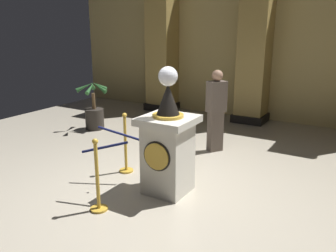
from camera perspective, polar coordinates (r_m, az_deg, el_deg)
The scene contains 10 objects.
ground_plane at distance 5.64m, azimuth -1.27°, elevation -9.45°, with size 11.64×11.64×0.00m, color #B2A893.
back_wall at distance 9.67m, azimuth 14.77°, elevation 12.15°, with size 11.64×0.16×3.73m, color tan.
pedestal_clock at distance 5.14m, azimuth -0.02°, elevation -3.13°, with size 0.76×0.76×1.89m.
stanchion_near at distance 6.02m, azimuth -6.90°, elevation -4.14°, with size 0.24×0.24×1.04m.
stanchion_far at distance 4.85m, azimuth -11.37°, elevation -9.53°, with size 0.24×0.24×1.02m.
velvet_rope at distance 5.28m, azimuth -9.08°, elevation -2.27°, with size 0.89×0.90×0.22m.
column_left at distance 10.39m, azimuth -0.97°, elevation 12.40°, with size 0.86×0.86×3.58m.
column_centre_rear at distance 9.25m, azimuth 13.93°, elevation 11.51°, with size 0.86×0.86×3.58m.
potted_palm_left at distance 8.67m, azimuth -11.90°, elevation 2.02°, with size 0.73×0.76×1.19m.
bystander_guest at distance 6.92m, azimuth 7.83°, elevation 2.75°, with size 0.38×0.42×1.62m.
Camera 1 is at (2.71, -4.31, 2.42)m, focal length 37.42 mm.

